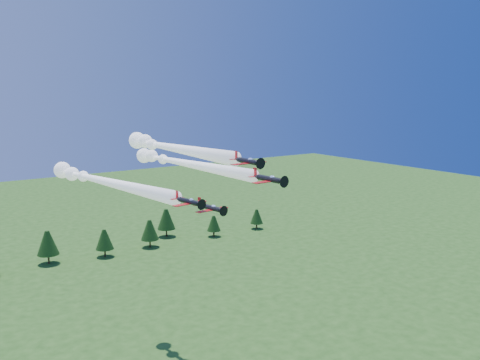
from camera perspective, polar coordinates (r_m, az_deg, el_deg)
plane_lead at (r=108.22m, az=-7.57°, el=3.50°), size 6.48×46.88×3.70m
plane_left at (r=110.53m, az=-14.65°, el=-0.03°), size 11.98×50.00×3.70m
plane_right at (r=121.35m, az=-6.20°, el=1.87°), size 9.38×52.52×3.70m
plane_slot at (r=100.00m, az=-3.12°, el=-2.98°), size 7.10×7.72×2.48m
treeline at (r=199.40m, az=-18.47°, el=-6.56°), size 171.11×21.46×11.86m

